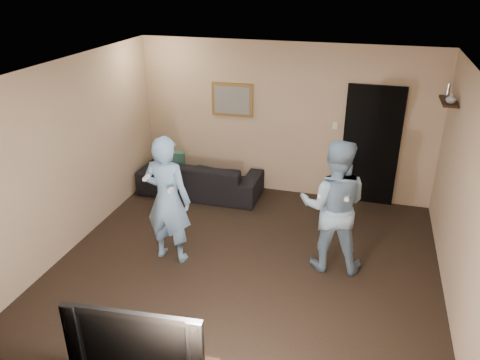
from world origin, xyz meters
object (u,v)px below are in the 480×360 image
(wii_player_left, at_px, (168,200))
(wii_player_right, at_px, (333,206))
(television, at_px, (139,335))
(sofa, at_px, (200,178))

(wii_player_left, xyz_separation_m, wii_player_right, (2.11, 0.40, 0.01))
(television, bearing_deg, wii_player_left, 102.96)
(television, height_order, wii_player_right, wii_player_right)
(sofa, distance_m, television, 4.43)
(wii_player_left, bearing_deg, wii_player_right, 10.74)
(television, relative_size, wii_player_left, 0.68)
(sofa, bearing_deg, wii_player_left, 98.61)
(wii_player_left, relative_size, wii_player_right, 0.99)
(sofa, xyz_separation_m, television, (1.05, -4.27, 0.52))
(wii_player_right, bearing_deg, wii_player_left, -169.26)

